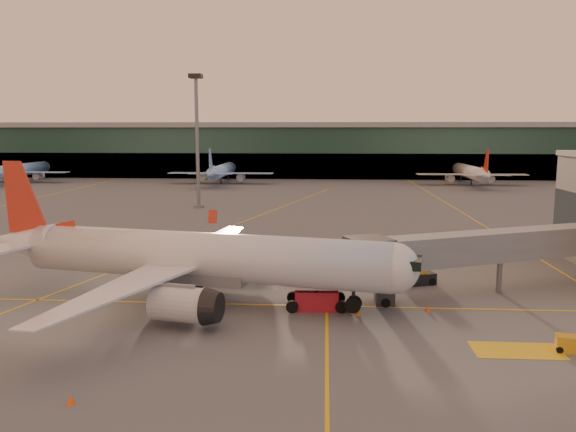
# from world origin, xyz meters

# --- Properties ---
(ground) EXTENTS (600.00, 600.00, 0.00)m
(ground) POSITION_xyz_m (0.00, 0.00, 0.00)
(ground) COLOR #4C4F54
(ground) RESTS_ON ground
(taxi_markings) EXTENTS (100.12, 173.00, 0.01)m
(taxi_markings) POSITION_xyz_m (-7.32, 44.49, 0.01)
(taxi_markings) COLOR gold
(taxi_markings) RESTS_ON ground
(terminal) EXTENTS (400.00, 20.00, 17.60)m
(terminal) POSITION_xyz_m (0.00, 141.79, 8.76)
(terminal) COLOR #19382D
(terminal) RESTS_ON ground
(mast_west_near) EXTENTS (2.40, 2.40, 25.60)m
(mast_west_near) POSITION_xyz_m (-20.00, 66.00, 14.86)
(mast_west_near) COLOR slate
(mast_west_near) RESTS_ON ground
(distant_aircraft_row) EXTENTS (290.00, 34.00, 13.00)m
(distant_aircraft_row) POSITION_xyz_m (-21.00, 118.00, 0.00)
(distant_aircraft_row) COLOR #90B9F1
(distant_aircraft_row) RESTS_ON ground
(main_airplane) EXTENTS (40.01, 36.33, 12.14)m
(main_airplane) POSITION_xyz_m (-7.02, 5.48, 3.95)
(main_airplane) COLOR silver
(main_airplane) RESTS_ON ground
(jet_bridge) EXTENTS (29.92, 15.17, 5.97)m
(jet_bridge) POSITION_xyz_m (22.42, 11.01, 4.19)
(jet_bridge) COLOR slate
(jet_bridge) RESTS_ON ground
(catering_truck) EXTENTS (6.67, 3.20, 5.09)m
(catering_truck) POSITION_xyz_m (3.85, 4.49, 2.89)
(catering_truck) COLOR maroon
(catering_truck) RESTS_ON ground
(gpu_cart) EXTENTS (2.11, 1.54, 1.12)m
(gpu_cart) POSITION_xyz_m (21.57, -3.99, 0.54)
(gpu_cart) COLOR gold
(gpu_cart) RESTS_ON ground
(pushback_tug) EXTENTS (3.96, 2.96, 1.82)m
(pushback_tug) POSITION_xyz_m (13.77, 12.63, 0.74)
(pushback_tug) COLOR black
(pushback_tug) RESTS_ON ground
(cone_nose) EXTENTS (0.40, 0.40, 0.51)m
(cone_nose) POSITION_xyz_m (13.39, 4.03, 0.25)
(cone_nose) COLOR #FF530D
(cone_nose) RESTS_ON ground
(cone_wing_right) EXTENTS (0.45, 0.45, 0.57)m
(cone_wing_right) POSITION_xyz_m (-9.08, -13.49, 0.28)
(cone_wing_right) COLOR #FF530D
(cone_wing_right) RESTS_ON ground
(cone_wing_left) EXTENTS (0.48, 0.48, 0.61)m
(cone_wing_left) POSITION_xyz_m (-7.40, 23.30, 0.29)
(cone_wing_left) COLOR #FF530D
(cone_wing_left) RESTS_ON ground
(cone_fwd) EXTENTS (0.44, 0.44, 0.56)m
(cone_fwd) POSITION_xyz_m (7.51, 2.67, 0.27)
(cone_fwd) COLOR #FF530D
(cone_fwd) RESTS_ON ground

